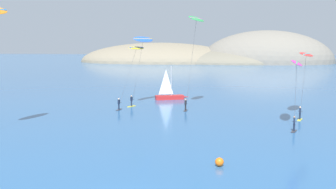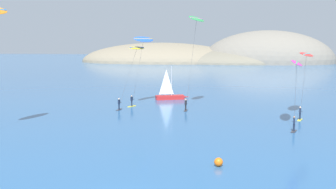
{
  "view_description": "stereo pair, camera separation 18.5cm",
  "coord_description": "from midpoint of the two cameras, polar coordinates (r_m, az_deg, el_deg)",
  "views": [
    {
      "loc": [
        6.57,
        -23.21,
        9.73
      ],
      "look_at": [
        -1.94,
        29.37,
        3.07
      ],
      "focal_mm": 45.0,
      "sensor_mm": 36.0,
      "label": 1
    },
    {
      "loc": [
        6.75,
        -23.18,
        9.73
      ],
      "look_at": [
        -1.94,
        29.37,
        3.07
      ],
      "focal_mm": 45.0,
      "sensor_mm": 36.0,
      "label": 2
    }
  ],
  "objects": [
    {
      "name": "kitesurfer_green",
      "position": [
        62.6,
        3.88,
        9.38
      ],
      "size": [
        2.87,
        7.27,
        13.61
      ],
      "color": "#2D2D33",
      "rests_on": "ground"
    },
    {
      "name": "kitesurfer_blue",
      "position": [
        65.3,
        -3.41,
        6.67
      ],
      "size": [
        3.41,
        5.59,
        10.64
      ],
      "color": "yellow",
      "rests_on": "ground"
    },
    {
      "name": "headland_island",
      "position": [
        203.83,
        6.71,
        4.34
      ],
      "size": [
        121.88,
        55.09,
        30.33
      ],
      "color": "#7A705B",
      "rests_on": "ground"
    },
    {
      "name": "marker_buoy",
      "position": [
        33.73,
        7.02,
        -9.07
      ],
      "size": [
        0.7,
        0.7,
        0.7
      ],
      "primitive_type": "sphere",
      "color": "orange",
      "rests_on": "ground"
    },
    {
      "name": "kitesurfer_magenta",
      "position": [
        50.24,
        17.11,
        3.51
      ],
      "size": [
        2.14,
        6.86,
        7.75
      ],
      "color": "#2D2D33",
      "rests_on": "ground"
    },
    {
      "name": "sailboat_near",
      "position": [
        71.71,
        0.56,
        -0.15
      ],
      "size": [
        5.86,
        3.07,
        5.7
      ],
      "color": "#B22323",
      "rests_on": "ground"
    },
    {
      "name": "kitesurfer_yellow",
      "position": [
        64.52,
        -4.42,
        5.51
      ],
      "size": [
        2.78,
        8.46,
        9.12
      ],
      "color": "#2D2D33",
      "rests_on": "ground"
    },
    {
      "name": "kitesurfer_red",
      "position": [
        57.9,
        18.29,
        4.66
      ],
      "size": [
        3.1,
        7.02,
        8.46
      ],
      "color": "yellow",
      "rests_on": "ground"
    }
  ]
}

